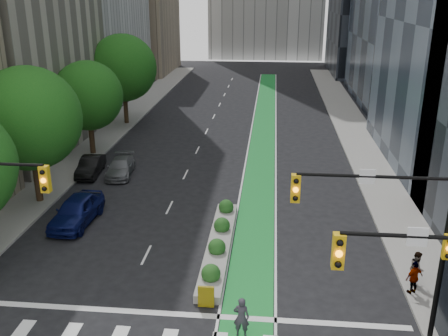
% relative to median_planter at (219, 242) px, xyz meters
% --- Properties ---
extents(ground, '(160.00, 160.00, 0.00)m').
position_rel_median_planter_xyz_m(ground, '(-1.20, -7.04, -0.37)').
color(ground, black).
rests_on(ground, ground).
extents(sidewalk_left, '(3.60, 90.00, 0.15)m').
position_rel_median_planter_xyz_m(sidewalk_left, '(-13.00, 17.96, -0.30)').
color(sidewalk_left, gray).
rests_on(sidewalk_left, ground).
extents(sidewalk_right, '(3.60, 90.00, 0.15)m').
position_rel_median_planter_xyz_m(sidewalk_right, '(10.60, 17.96, -0.30)').
color(sidewalk_right, gray).
rests_on(sidewalk_right, ground).
extents(bike_lane_paint, '(2.20, 70.00, 0.01)m').
position_rel_median_planter_xyz_m(bike_lane_paint, '(1.80, 22.96, -0.37)').
color(bike_lane_paint, '#188631').
rests_on(bike_lane_paint, ground).
extents(tree_mid, '(6.40, 6.40, 8.78)m').
position_rel_median_planter_xyz_m(tree_mid, '(-12.20, 4.96, 5.20)').
color(tree_mid, black).
rests_on(tree_mid, ground).
extents(tree_midfar, '(5.60, 5.60, 7.76)m').
position_rel_median_planter_xyz_m(tree_midfar, '(-12.20, 14.96, 4.57)').
color(tree_midfar, black).
rests_on(tree_midfar, ground).
extents(tree_far, '(6.60, 6.60, 9.00)m').
position_rel_median_planter_xyz_m(tree_far, '(-12.20, 24.96, 5.32)').
color(tree_far, black).
rests_on(tree_far, ground).
extents(signal_right, '(5.82, 0.51, 7.20)m').
position_rel_median_planter_xyz_m(signal_right, '(7.47, -6.57, 4.43)').
color(signal_right, black).
rests_on(signal_right, ground).
extents(median_planter, '(1.20, 10.26, 1.10)m').
position_rel_median_planter_xyz_m(median_planter, '(0.00, 0.00, 0.00)').
color(median_planter, gray).
rests_on(median_planter, ground).
extents(cyclist, '(0.67, 0.46, 1.75)m').
position_rel_median_planter_xyz_m(cyclist, '(1.63, -6.95, 0.50)').
color(cyclist, '#34303A').
rests_on(cyclist, ground).
extents(parked_car_left_near, '(2.18, 4.94, 1.65)m').
position_rel_median_planter_xyz_m(parked_car_left_near, '(-8.62, 2.22, 0.45)').
color(parked_car_left_near, '#0D144F').
rests_on(parked_car_left_near, ground).
extents(parked_car_left_mid, '(1.76, 4.13, 1.33)m').
position_rel_median_planter_xyz_m(parked_car_left_mid, '(-10.70, 10.29, 0.29)').
color(parked_car_left_mid, black).
rests_on(parked_car_left_mid, ground).
extents(parked_car_left_far, '(2.23, 4.45, 1.24)m').
position_rel_median_planter_xyz_m(parked_car_left_far, '(-8.46, 10.41, 0.25)').
color(parked_car_left_far, slate).
rests_on(parked_car_left_far, ground).
extents(pedestrian_near, '(0.74, 0.87, 1.60)m').
position_rel_median_planter_xyz_m(pedestrian_near, '(9.44, -2.58, 0.58)').
color(pedestrian_near, gray).
rests_on(pedestrian_near, sidewalk_right).
extents(pedestrian_far, '(0.99, 0.78, 1.57)m').
position_rel_median_planter_xyz_m(pedestrian_far, '(9.10, -3.45, 0.56)').
color(pedestrian_far, gray).
rests_on(pedestrian_far, sidewalk_right).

